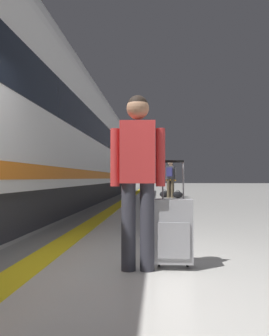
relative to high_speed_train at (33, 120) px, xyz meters
The scene contains 10 objects.
ground_plane 7.20m from the high_speed_train, 64.61° to the right, with size 120.00×120.00×0.00m, color silver.
safety_line_strip 5.09m from the high_speed_train, 61.50° to the left, with size 0.36×80.00×0.01m, color yellow.
tactile_edge_band 4.96m from the high_speed_train, 65.42° to the left, with size 0.63×80.00×0.01m, color slate.
high_speed_train is the anchor object (origin of this frame).
traveller_foreground 7.10m from the high_speed_train, 62.19° to the right, with size 0.54×0.22×1.71m.
rolling_suitcase_foreground 7.33m from the high_speed_train, 59.26° to the right, with size 0.38×0.24×1.08m.
passenger_near 8.65m from the high_speed_train, 61.53° to the left, with size 0.46×0.30×1.59m.
duffel_bag_near 8.39m from the high_speed_train, 62.35° to the left, with size 0.44×0.26×0.36m.
passenger_mid 8.10m from the high_speed_train, 59.87° to the left, with size 0.52×0.39×1.72m.
duffel_bag_mid 8.22m from the high_speed_train, 56.74° to the left, with size 0.44×0.26×0.36m.
Camera 1 is at (0.54, -3.56, 0.90)m, focal length 38.62 mm.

